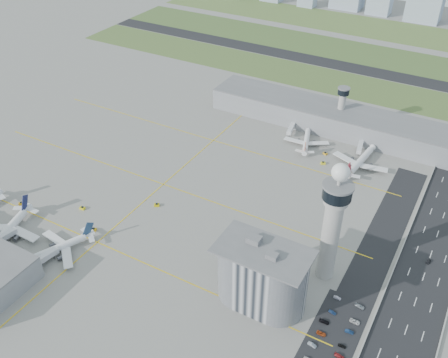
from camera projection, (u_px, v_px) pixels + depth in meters
The scene contains 42 objects.
ground at pixel (192, 234), 268.17m from camera, with size 1000.00×1000.00×0.00m, color gray.
grass_strip_0 at pixel (312, 77), 435.48m from camera, with size 480.00×50.00×0.08m, color #435C2B.
grass_strip_1 at pixel (340, 50), 488.56m from camera, with size 480.00×60.00×0.08m, color #445C2B.
grass_strip_2 at pixel (364, 26), 545.18m from camera, with size 480.00×70.00×0.08m, color #576D33.
runway at pixel (327, 63), 461.65m from camera, with size 480.00×22.00×0.10m, color black.
highway at pixel (409, 320), 221.73m from camera, with size 28.00×500.00×0.10m, color black.
barrier_left at pixel (378, 307), 227.06m from camera, with size 0.60×500.00×1.20m, color #9E9E99.
barrier_right at pixel (443, 332), 215.76m from camera, with size 0.60×500.00×1.20m, color #9E9E99.
landside_road at pixel (348, 313), 224.74m from camera, with size 18.00×260.00×0.08m, color black.
parking_lot at pixel (335, 331), 217.05m from camera, with size 20.00×44.00×0.10m, color black.
taxiway_line_h_0 at pixel (97, 242), 263.08m from camera, with size 260.00×0.60×0.01m, color yellow.
taxiway_line_h_1 at pixel (163, 184), 305.55m from camera, with size 260.00×0.60×0.01m, color yellow.
taxiway_line_h_2 at pixel (213, 140), 348.02m from camera, with size 260.00×0.60×0.01m, color yellow.
taxiway_line_v at pixel (163, 184), 305.55m from camera, with size 0.60×260.00×0.01m, color yellow.
control_tower at pixel (333, 219), 224.46m from camera, with size 14.00×14.00×64.50m.
secondary_tower at pixel (342, 105), 351.33m from camera, with size 8.60×8.60×31.90m.
admin_building at pixel (262, 276), 222.75m from camera, with size 42.00×24.00×33.50m.
terminal_pier at pixel (352, 123), 352.20m from camera, with size 210.00×32.00×15.80m.
airplane_near_b at pixel (5, 228), 262.83m from camera, with size 45.19×38.41×12.65m, color white, non-canonical shape.
airplane_near_c at pixel (57, 245), 253.57m from camera, with size 39.67×33.72×11.11m, color white, non-canonical shape.
airplane_far_a at pixel (307, 137), 341.46m from camera, with size 36.67×31.17×10.27m, color white, non-canonical shape.
airplane_far_b at pixel (361, 157), 318.96m from camera, with size 43.91×37.32×12.29m, color white, non-canonical shape.
jet_bridge_near_2 at pixel (34, 267), 244.74m from camera, with size 14.00×3.00×5.70m, color silver, non-canonical shape.
jet_bridge_far_0 at pixel (293, 126), 359.14m from camera, with size 14.00×3.00×5.70m, color silver, non-canonical shape.
jet_bridge_far_1 at pixel (361, 144), 338.96m from camera, with size 14.00×3.00×5.70m, color silver, non-canonical shape.
tug_0 at pixel (21, 203), 288.94m from camera, with size 1.90×2.77×1.61m, color gold, non-canonical shape.
tug_1 at pixel (82, 208), 285.41m from camera, with size 1.97×2.87×1.67m, color yellow, non-canonical shape.
tug_2 at pixel (94, 229), 270.25m from camera, with size 2.00×2.91×1.69m, color gold, non-canonical shape.
tug_3 at pixel (157, 205), 287.74m from camera, with size 2.04×2.97×1.72m, color #CFBA06, non-canonical shape.
tug_4 at pixel (325, 153), 332.86m from camera, with size 1.89×2.75×1.60m, color gold, non-canonical shape.
tug_5 at pixel (323, 163), 323.33m from camera, with size 2.04×2.97×1.73m, color yellow, non-canonical shape.
car_lot_1 at pixel (312, 345), 210.54m from camera, with size 1.34×3.85×1.27m, color #9AA5B1.
car_lot_2 at pixel (321, 334), 215.23m from camera, with size 1.94×4.22×1.17m, color #B14519.
car_lot_3 at pixel (324, 321), 220.41m from camera, with size 1.82×4.47×1.30m, color black.
car_lot_4 at pixel (332, 312), 224.67m from camera, with size 1.45×3.60×1.23m, color navy.
car_lot_5 at pixel (337, 298), 231.52m from camera, with size 1.22×3.50×1.15m, color #B7B3C8.
car_lot_7 at pixel (340, 356), 205.93m from camera, with size 1.80×4.43×1.29m, color maroon.
car_lot_8 at pixel (342, 346), 210.15m from camera, with size 1.36×3.37×1.15m, color black.
car_lot_9 at pixel (349, 332), 215.97m from camera, with size 1.34×3.83×1.26m, color navy.
car_lot_10 at pixel (355, 322), 220.34m from camera, with size 2.15×4.67×1.30m, color silver.
car_lot_11 at pixel (360, 306), 227.32m from camera, with size 1.82×4.48×1.30m, color gray.
car_hw_1 at pixel (429, 261), 250.70m from camera, with size 1.28×3.67×1.21m, color black.
Camera 1 is at (114.74, -166.19, 179.79)m, focal length 40.00 mm.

